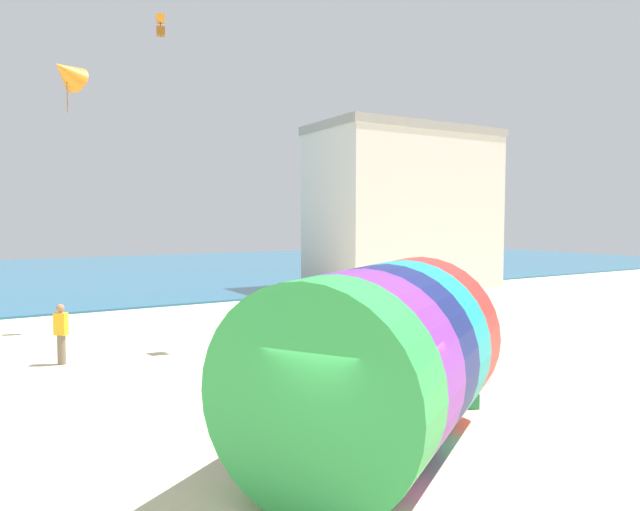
{
  "coord_description": "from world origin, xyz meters",
  "views": [
    {
      "loc": [
        -4.59,
        -7.23,
        4.3
      ],
      "look_at": [
        1.5,
        2.98,
        3.55
      ],
      "focal_mm": 32.0,
      "sensor_mm": 36.0,
      "label": 1
    }
  ],
  "objects_px": {
    "kite_orange_box": "(161,25)",
    "bystander_near_water": "(61,333)",
    "kite_orange_delta": "(67,72)",
    "cooler_box": "(468,398)",
    "giant_inflatable_tube": "(377,361)",
    "kite_handler": "(442,361)"
  },
  "relations": [
    {
      "from": "giant_inflatable_tube",
      "to": "bystander_near_water",
      "type": "bearing_deg",
      "value": 112.49
    },
    {
      "from": "kite_handler",
      "to": "cooler_box",
      "type": "xyz_separation_m",
      "value": [
        0.04,
        -0.84,
        -0.7
      ]
    },
    {
      "from": "giant_inflatable_tube",
      "to": "kite_orange_delta",
      "type": "relative_size",
      "value": 2.93
    },
    {
      "from": "kite_orange_box",
      "to": "bystander_near_water",
      "type": "distance_m",
      "value": 12.18
    },
    {
      "from": "kite_handler",
      "to": "cooler_box",
      "type": "distance_m",
      "value": 1.09
    },
    {
      "from": "kite_handler",
      "to": "kite_orange_delta",
      "type": "relative_size",
      "value": 0.76
    },
    {
      "from": "bystander_near_water",
      "to": "cooler_box",
      "type": "height_order",
      "value": "bystander_near_water"
    },
    {
      "from": "kite_handler",
      "to": "kite_orange_box",
      "type": "distance_m",
      "value": 16.49
    },
    {
      "from": "kite_handler",
      "to": "kite_orange_delta",
      "type": "xyz_separation_m",
      "value": [
        -6.43,
        14.23,
        9.13
      ]
    },
    {
      "from": "giant_inflatable_tube",
      "to": "kite_orange_box",
      "type": "distance_m",
      "value": 17.12
    },
    {
      "from": "kite_orange_delta",
      "to": "cooler_box",
      "type": "relative_size",
      "value": 4.34
    },
    {
      "from": "bystander_near_water",
      "to": "cooler_box",
      "type": "xyz_separation_m",
      "value": [
        7.59,
        -8.94,
        -0.75
      ]
    },
    {
      "from": "kite_orange_delta",
      "to": "kite_orange_box",
      "type": "relative_size",
      "value": 2.65
    },
    {
      "from": "kite_handler",
      "to": "kite_orange_box",
      "type": "relative_size",
      "value": 2.01
    },
    {
      "from": "kite_orange_delta",
      "to": "cooler_box",
      "type": "distance_m",
      "value": 19.11
    },
    {
      "from": "giant_inflatable_tube",
      "to": "bystander_near_water",
      "type": "relative_size",
      "value": 3.67
    },
    {
      "from": "kite_handler",
      "to": "bystander_near_water",
      "type": "height_order",
      "value": "bystander_near_water"
    },
    {
      "from": "kite_handler",
      "to": "giant_inflatable_tube",
      "type": "bearing_deg",
      "value": -150.33
    },
    {
      "from": "giant_inflatable_tube",
      "to": "cooler_box",
      "type": "distance_m",
      "value": 3.93
    },
    {
      "from": "giant_inflatable_tube",
      "to": "kite_orange_box",
      "type": "height_order",
      "value": "kite_orange_box"
    },
    {
      "from": "kite_handler",
      "to": "bystander_near_water",
      "type": "bearing_deg",
      "value": 132.97
    },
    {
      "from": "kite_orange_delta",
      "to": "bystander_near_water",
      "type": "height_order",
      "value": "kite_orange_delta"
    }
  ]
}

